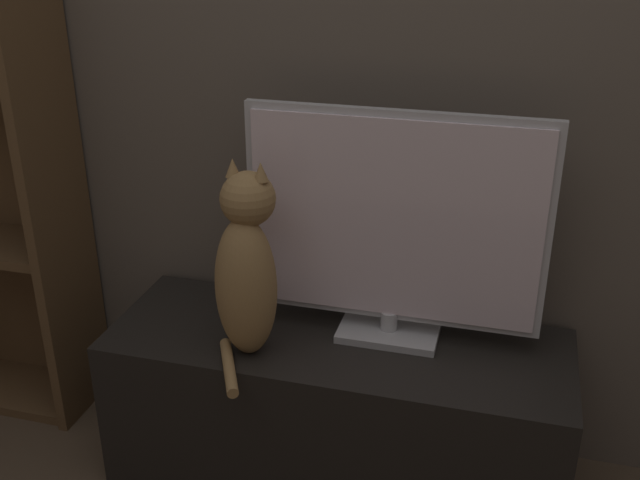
{
  "coord_description": "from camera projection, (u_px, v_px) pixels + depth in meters",
  "views": [
    {
      "loc": [
        0.4,
        -0.66,
        1.47
      ],
      "look_at": [
        -0.04,
        0.94,
        0.72
      ],
      "focal_mm": 42.0,
      "sensor_mm": 36.0,
      "label": 1
    }
  ],
  "objects": [
    {
      "name": "tv",
      "position": [
        393.0,
        227.0,
        1.84
      ],
      "size": [
        0.75,
        0.16,
        0.6
      ],
      "color": "#B7B7BC",
      "rests_on": "tv_stand"
    },
    {
      "name": "tv_stand",
      "position": [
        336.0,
        407.0,
        2.04
      ],
      "size": [
        1.21,
        0.43,
        0.43
      ],
      "color": "black",
      "rests_on": "ground_plane"
    },
    {
      "name": "cat",
      "position": [
        247.0,
        269.0,
        1.81
      ],
      "size": [
        0.17,
        0.31,
        0.5
      ],
      "rotation": [
        0.0,
        0.0,
        -0.14
      ],
      "color": "#997547",
      "rests_on": "tv_stand"
    }
  ]
}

